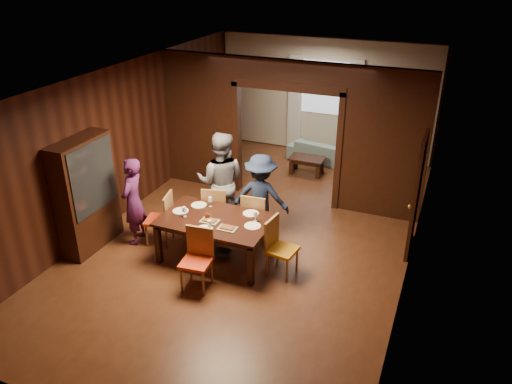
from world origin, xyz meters
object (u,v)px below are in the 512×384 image
at_px(person_navy, 261,196).
at_px(chair_far_l, 216,209).
at_px(dining_table, 216,238).
at_px(chair_right, 282,248).
at_px(sofa, 325,152).
at_px(hutch, 86,194).
at_px(coffee_table, 307,165).
at_px(person_purple, 133,201).
at_px(chair_near, 196,261).
at_px(person_grey, 221,182).
at_px(chair_left, 158,218).
at_px(chair_far_r, 256,217).

height_order(person_navy, chair_far_l, person_navy).
bearing_deg(dining_table, chair_right, -0.69).
bearing_deg(person_navy, sofa, -99.46).
height_order(chair_right, hutch, hutch).
bearing_deg(coffee_table, person_navy, -89.00).
height_order(person_purple, chair_near, person_purple).
bearing_deg(chair_near, dining_table, 89.29).
bearing_deg(person_grey, sofa, -119.17).
bearing_deg(dining_table, sofa, 83.55).
xyz_separation_m(chair_near, hutch, (-2.30, 0.39, 0.52)).
distance_m(coffee_table, hutch, 5.23).
height_order(person_navy, chair_right, person_navy).
height_order(dining_table, chair_left, chair_left).
bearing_deg(person_grey, chair_far_r, 149.44).
bearing_deg(chair_right, chair_far_r, 51.96).
relative_size(chair_far_l, chair_far_r, 1.00).
height_order(person_grey, dining_table, person_grey).
height_order(person_navy, chair_far_r, person_navy).
xyz_separation_m(person_grey, sofa, (0.93, 3.90, -0.68)).
bearing_deg(chair_left, chair_near, 40.19).
relative_size(person_navy, chair_far_l, 1.64).
relative_size(person_purple, chair_left, 1.64).
relative_size(person_purple, coffee_table, 1.99).
height_order(person_grey, hutch, hutch).
height_order(sofa, chair_near, chair_near).
bearing_deg(person_purple, chair_right, 81.23).
distance_m(person_grey, chair_left, 1.30).
bearing_deg(chair_far_l, dining_table, 100.82).
bearing_deg(chair_left, dining_table, 73.33).
distance_m(person_grey, chair_near, 1.96).
bearing_deg(person_navy, person_grey, -7.83).
distance_m(chair_far_l, chair_near, 1.69).
height_order(dining_table, coffee_table, dining_table).
xyz_separation_m(sofa, chair_near, (-0.47, -5.74, 0.22)).
xyz_separation_m(dining_table, chair_near, (0.08, -0.85, 0.10)).
bearing_deg(person_grey, coffee_table, -119.38).
height_order(coffee_table, chair_near, chair_near).
relative_size(dining_table, chair_right, 1.89).
distance_m(dining_table, hutch, 2.36).
relative_size(person_purple, chair_right, 1.64).
bearing_deg(chair_right, dining_table, 97.12).
relative_size(person_grey, sofa, 1.05).
bearing_deg(person_purple, chair_far_r, 103.15).
distance_m(chair_far_l, hutch, 2.28).
xyz_separation_m(coffee_table, chair_left, (-1.53, -3.95, 0.28)).
relative_size(person_grey, chair_far_l, 1.95).
relative_size(person_purple, person_navy, 1.00).
xyz_separation_m(dining_table, chair_far_r, (0.41, 0.78, 0.10)).
distance_m(person_grey, sofa, 4.06).
distance_m(chair_far_r, hutch, 2.96).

